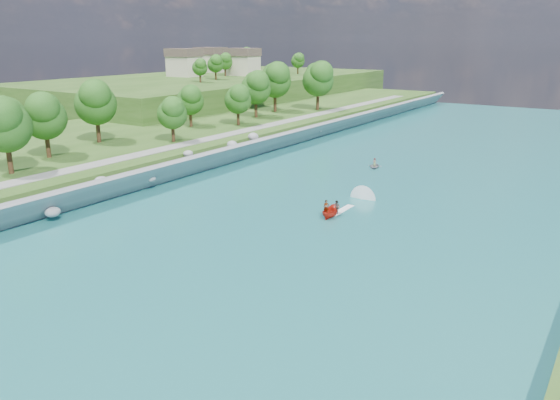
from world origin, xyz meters
The scene contains 11 objects.
ground centered at (0.00, 0.00, 0.00)m, with size 260.00×260.00×0.00m, color #2D5119.
river_water centered at (0.00, 20.00, 0.05)m, with size 55.00×240.00×0.10m, color #1B6168.
berm_west centered at (-50.00, 20.00, 1.75)m, with size 45.00×240.00×3.50m, color #2D5119.
ridge_west centered at (-82.50, 95.00, 4.50)m, with size 60.00×120.00×9.00m, color #2D5119.
riprap_bank centered at (-25.87, 19.36, 1.83)m, with size 3.91×236.00×4.56m.
riverside_path centered at (-32.50, 20.00, 3.55)m, with size 3.00×200.00×0.10m, color gray.
ridge_houses centered at (-88.67, 100.00, 13.31)m, with size 29.50×29.50×8.40m.
trees_west centered at (-41.73, 21.03, 9.20)m, with size 17.01×148.37×13.62m.
trees_ridge centered at (-75.99, 98.34, 13.33)m, with size 19.71×50.34×9.98m.
motorboat centered at (0.87, 16.23, 0.69)m, with size 3.60×18.65×2.09m.
raft centered at (-5.26, 40.64, 0.47)m, with size 3.06×3.64×1.58m.
Camera 1 is at (29.39, -40.11, 20.28)m, focal length 35.00 mm.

